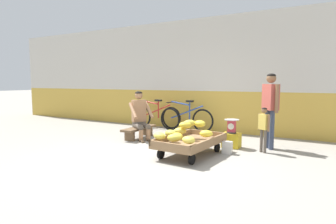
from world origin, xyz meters
TOP-DOWN VIEW (x-y plane):
  - ground_plane at (0.00, 0.00)m, footprint 80.00×80.00m
  - back_wall at (0.00, 3.33)m, footprint 16.00×0.30m
  - banana_cart at (0.45, 0.56)m, footprint 0.95×1.50m
  - banana_pile at (0.38, 0.41)m, footprint 0.91×1.17m
  - low_bench at (-1.32, 1.41)m, footprint 0.32×1.10m
  - vendor_seated at (-1.25, 1.36)m, footprint 0.74×0.68m
  - plastic_crate at (0.92, 1.56)m, footprint 0.36×0.28m
  - weighing_scale at (0.92, 1.56)m, footprint 0.30×0.30m
  - bicycle_near_left at (-1.72, 2.79)m, footprint 1.66×0.48m
  - bicycle_far_left at (-0.79, 2.93)m, footprint 1.66×0.48m
  - customer_adult at (1.62, 1.84)m, footprint 0.37×0.38m
  - customer_child at (1.59, 1.45)m, footprint 0.24×0.19m
  - shopping_bag at (1.01, 1.02)m, footprint 0.18×0.12m

SIDE VIEW (x-z plane):
  - ground_plane at x=0.00m, z-range 0.00..0.00m
  - shopping_bag at x=1.01m, z-range 0.00..0.24m
  - plastic_crate at x=0.92m, z-range 0.00..0.30m
  - low_bench at x=-1.32m, z-range 0.06..0.33m
  - banana_cart at x=0.45m, z-range 0.06..0.42m
  - bicycle_near_left at x=-1.72m, z-range -0.08..0.78m
  - bicycle_far_left at x=-0.79m, z-range -0.08..0.78m
  - weighing_scale at x=0.92m, z-range 0.31..0.60m
  - banana_pile at x=0.38m, z-range 0.33..0.60m
  - customer_child at x=1.59m, z-range 0.10..0.98m
  - vendor_seated at x=-1.25m, z-range 0.00..1.14m
  - customer_adult at x=1.62m, z-range 0.19..1.72m
  - back_wall at x=0.00m, z-range 0.00..3.10m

